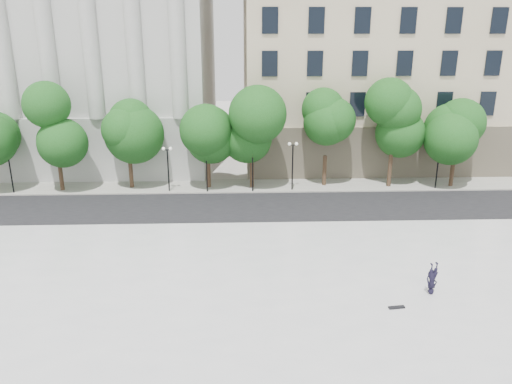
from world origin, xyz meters
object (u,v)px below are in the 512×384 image
Objects in this scene: traffic_light_west at (206,152)px; traffic_light_east at (253,151)px; person_lying at (431,289)px; skateboard at (397,307)px.

traffic_light_east is (3.97, 0.00, 0.09)m from traffic_light_west.
traffic_light_east is 20.85m from person_lying.
traffic_light_west is 0.98× the size of traffic_light_east.
traffic_light_west reaches higher than person_lying.
traffic_light_east is 5.14× the size of skateboard.
person_lying is (8.80, -18.65, -3.06)m from traffic_light_east.
traffic_light_west is 22.80m from person_lying.
traffic_light_east is at bearing 101.90° from person_lying.
skateboard is at bearing -71.81° from traffic_light_east.
traffic_light_east reaches higher than skateboard.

